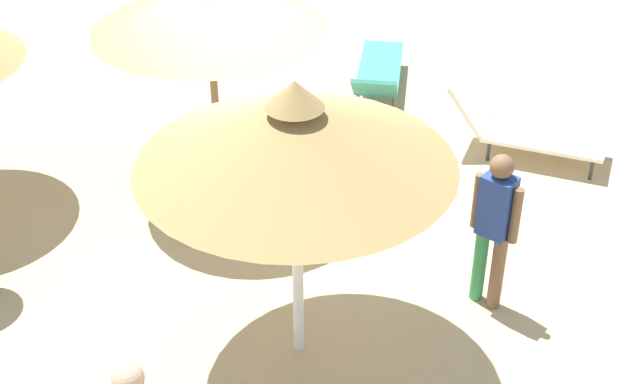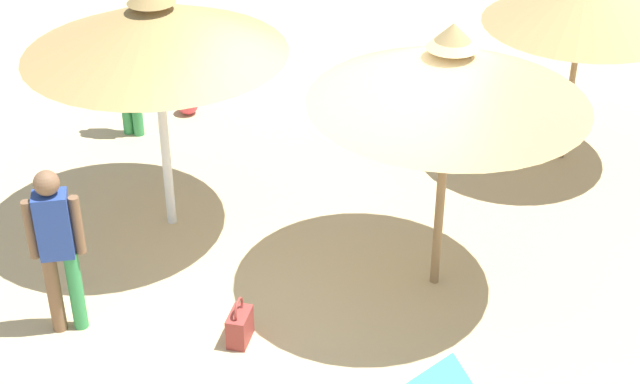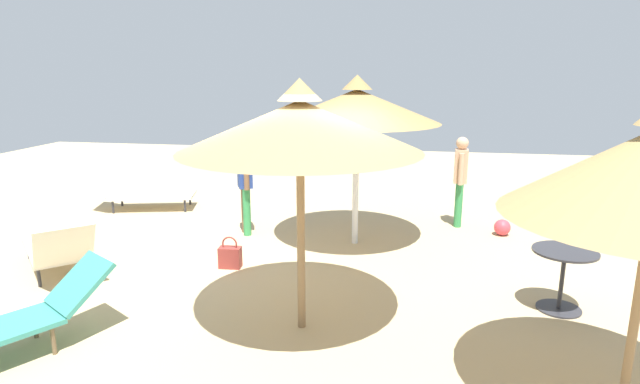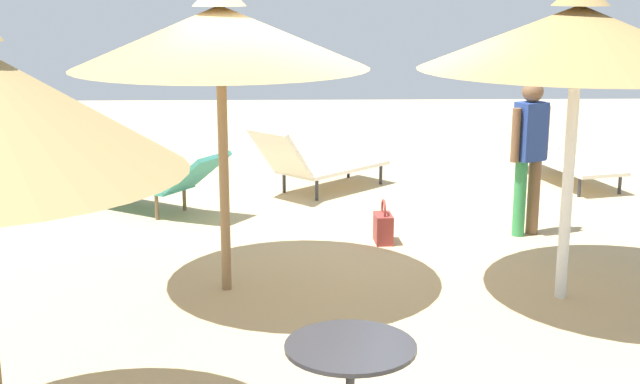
{
  "view_description": "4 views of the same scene",
  "coord_description": "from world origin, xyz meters",
  "px_view_note": "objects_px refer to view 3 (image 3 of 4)",
  "views": [
    {
      "loc": [
        -7.3,
        2.95,
        5.48
      ],
      "look_at": [
        -1.06,
        0.04,
        0.95
      ],
      "focal_mm": 48.61,
      "sensor_mm": 36.0,
      "label": 1
    },
    {
      "loc": [
        1.89,
        -7.11,
        5.6
      ],
      "look_at": [
        -0.08,
        -0.25,
        1.24
      ],
      "focal_mm": 53.94,
      "sensor_mm": 36.0,
      "label": 2
    },
    {
      "loc": [
        5.89,
        1.48,
        2.73
      ],
      "look_at": [
        -0.89,
        0.3,
        1.09
      ],
      "focal_mm": 28.81,
      "sensor_mm": 36.0,
      "label": 3
    },
    {
      "loc": [
        0.25,
        7.58,
        2.63
      ],
      "look_at": [
        0.06,
        0.27,
        0.84
      ],
      "focal_mm": 48.41,
      "sensor_mm": 36.0,
      "label": 4
    }
  ],
  "objects_px": {
    "lounge_chair_back": "(58,247)",
    "side_table_round": "(563,269)",
    "parasol_umbrella_front": "(300,126)",
    "person_standing_far_right": "(245,180)",
    "handbag": "(230,256)",
    "parasol_umbrella_near_right": "(357,106)",
    "beach_ball": "(502,227)",
    "lounge_chair_far_left": "(138,192)",
    "person_standing_center": "(460,177)"
  },
  "relations": [
    {
      "from": "person_standing_far_right",
      "to": "parasol_umbrella_near_right",
      "type": "bearing_deg",
      "value": 84.62
    },
    {
      "from": "parasol_umbrella_near_right",
      "to": "lounge_chair_far_left",
      "type": "distance_m",
      "value": 5.03
    },
    {
      "from": "lounge_chair_back",
      "to": "lounge_chair_far_left",
      "type": "xyz_separation_m",
      "value": [
        -3.32,
        -0.68,
        -0.03
      ]
    },
    {
      "from": "side_table_round",
      "to": "lounge_chair_far_left",
      "type": "bearing_deg",
      "value": -114.77
    },
    {
      "from": "handbag",
      "to": "parasol_umbrella_near_right",
      "type": "bearing_deg",
      "value": 130.09
    },
    {
      "from": "beach_ball",
      "to": "handbag",
      "type": "bearing_deg",
      "value": -61.51
    },
    {
      "from": "parasol_umbrella_near_right",
      "to": "side_table_round",
      "type": "xyz_separation_m",
      "value": [
        1.96,
        2.61,
        -1.69
      ]
    },
    {
      "from": "parasol_umbrella_front",
      "to": "lounge_chair_far_left",
      "type": "bearing_deg",
      "value": -134.74
    },
    {
      "from": "person_standing_center",
      "to": "parasol_umbrella_front",
      "type": "bearing_deg",
      "value": -25.73
    },
    {
      "from": "lounge_chair_back",
      "to": "handbag",
      "type": "relative_size",
      "value": 4.02
    },
    {
      "from": "lounge_chair_back",
      "to": "side_table_round",
      "type": "relative_size",
      "value": 2.54
    },
    {
      "from": "lounge_chair_back",
      "to": "person_standing_center",
      "type": "relative_size",
      "value": 1.16
    },
    {
      "from": "person_standing_center",
      "to": "beach_ball",
      "type": "xyz_separation_m",
      "value": [
        0.43,
        0.7,
        -0.76
      ]
    },
    {
      "from": "parasol_umbrella_front",
      "to": "person_standing_far_right",
      "type": "height_order",
      "value": "parasol_umbrella_front"
    },
    {
      "from": "side_table_round",
      "to": "handbag",
      "type": "bearing_deg",
      "value": -97.99
    },
    {
      "from": "parasol_umbrella_near_right",
      "to": "side_table_round",
      "type": "height_order",
      "value": "parasol_umbrella_near_right"
    },
    {
      "from": "lounge_chair_back",
      "to": "person_standing_far_right",
      "type": "height_order",
      "value": "person_standing_far_right"
    },
    {
      "from": "person_standing_center",
      "to": "parasol_umbrella_near_right",
      "type": "bearing_deg",
      "value": -53.77
    },
    {
      "from": "parasol_umbrella_near_right",
      "to": "side_table_round",
      "type": "relative_size",
      "value": 3.65
    },
    {
      "from": "parasol_umbrella_near_right",
      "to": "person_standing_center",
      "type": "relative_size",
      "value": 1.66
    },
    {
      "from": "person_standing_far_right",
      "to": "side_table_round",
      "type": "relative_size",
      "value": 2.25
    },
    {
      "from": "lounge_chair_far_left",
      "to": "beach_ball",
      "type": "relative_size",
      "value": 7.63
    },
    {
      "from": "person_standing_far_right",
      "to": "handbag",
      "type": "xyz_separation_m",
      "value": [
        1.54,
        0.26,
        -0.77
      ]
    },
    {
      "from": "handbag",
      "to": "beach_ball",
      "type": "height_order",
      "value": "handbag"
    },
    {
      "from": "lounge_chair_back",
      "to": "handbag",
      "type": "height_order",
      "value": "lounge_chair_back"
    },
    {
      "from": "lounge_chair_far_left",
      "to": "handbag",
      "type": "relative_size",
      "value": 4.55
    },
    {
      "from": "lounge_chair_far_left",
      "to": "side_table_round",
      "type": "xyz_separation_m",
      "value": [
        3.28,
        7.1,
        0.14
      ]
    },
    {
      "from": "lounge_chair_back",
      "to": "person_standing_far_right",
      "type": "xyz_separation_m",
      "value": [
        -2.18,
        1.94,
        0.55
      ]
    },
    {
      "from": "lounge_chair_far_left",
      "to": "person_standing_center",
      "type": "height_order",
      "value": "person_standing_center"
    },
    {
      "from": "parasol_umbrella_front",
      "to": "lounge_chair_far_left",
      "type": "height_order",
      "value": "parasol_umbrella_front"
    },
    {
      "from": "person_standing_far_right",
      "to": "handbag",
      "type": "bearing_deg",
      "value": 9.4
    },
    {
      "from": "person_standing_far_right",
      "to": "lounge_chair_back",
      "type": "bearing_deg",
      "value": -41.75
    },
    {
      "from": "handbag",
      "to": "side_table_round",
      "type": "bearing_deg",
      "value": 82.01
    },
    {
      "from": "parasol_umbrella_near_right",
      "to": "lounge_chair_far_left",
      "type": "relative_size",
      "value": 1.27
    },
    {
      "from": "handbag",
      "to": "person_standing_far_right",
      "type": "bearing_deg",
      "value": -170.6
    },
    {
      "from": "parasol_umbrella_front",
      "to": "beach_ball",
      "type": "xyz_separation_m",
      "value": [
        -3.7,
        2.69,
        -2.05
      ]
    },
    {
      "from": "parasol_umbrella_near_right",
      "to": "lounge_chair_back",
      "type": "height_order",
      "value": "parasol_umbrella_near_right"
    },
    {
      "from": "person_standing_far_right",
      "to": "handbag",
      "type": "relative_size",
      "value": 3.55
    },
    {
      "from": "side_table_round",
      "to": "parasol_umbrella_front",
      "type": "bearing_deg",
      "value": -72.42
    },
    {
      "from": "parasol_umbrella_near_right",
      "to": "lounge_chair_back",
      "type": "distance_m",
      "value": 4.68
    },
    {
      "from": "person_standing_center",
      "to": "handbag",
      "type": "height_order",
      "value": "person_standing_center"
    },
    {
      "from": "lounge_chair_far_left",
      "to": "person_standing_far_right",
      "type": "bearing_deg",
      "value": 66.46
    },
    {
      "from": "person_standing_far_right",
      "to": "person_standing_center",
      "type": "bearing_deg",
      "value": 106.75
    },
    {
      "from": "lounge_chair_far_left",
      "to": "side_table_round",
      "type": "distance_m",
      "value": 7.83
    },
    {
      "from": "person_standing_far_right",
      "to": "person_standing_center",
      "type": "relative_size",
      "value": 1.02
    },
    {
      "from": "lounge_chair_back",
      "to": "side_table_round",
      "type": "xyz_separation_m",
      "value": [
        -0.04,
        6.43,
        0.12
      ]
    },
    {
      "from": "parasol_umbrella_front",
      "to": "lounge_chair_far_left",
      "type": "distance_m",
      "value": 6.22
    },
    {
      "from": "lounge_chair_back",
      "to": "side_table_round",
      "type": "distance_m",
      "value": 6.43
    },
    {
      "from": "lounge_chair_far_left",
      "to": "beach_ball",
      "type": "bearing_deg",
      "value": 85.91
    },
    {
      "from": "parasol_umbrella_front",
      "to": "beach_ball",
      "type": "distance_m",
      "value": 5.01
    }
  ]
}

